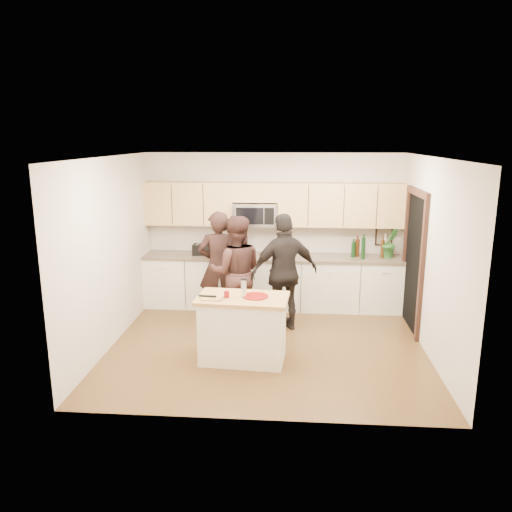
# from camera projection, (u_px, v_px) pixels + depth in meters

# --- Properties ---
(floor) EXTENTS (4.50, 4.50, 0.00)m
(floor) POSITION_uv_depth(u_px,v_px,m) (267.00, 345.00, 7.30)
(floor) COLOR brown
(floor) RESTS_ON ground
(room_shell) EXTENTS (4.52, 4.02, 2.71)m
(room_shell) POSITION_uv_depth(u_px,v_px,m) (268.00, 228.00, 6.90)
(room_shell) COLOR beige
(room_shell) RESTS_ON ground
(back_cabinetry) EXTENTS (4.50, 0.66, 0.94)m
(back_cabinetry) POSITION_uv_depth(u_px,v_px,m) (272.00, 281.00, 8.83)
(back_cabinetry) COLOR white
(back_cabinetry) RESTS_ON ground
(upper_cabinetry) EXTENTS (4.50, 0.33, 0.75)m
(upper_cabinetry) POSITION_uv_depth(u_px,v_px,m) (275.00, 203.00, 8.65)
(upper_cabinetry) COLOR tan
(upper_cabinetry) RESTS_ON ground
(microwave) EXTENTS (0.76, 0.41, 0.40)m
(microwave) POSITION_uv_depth(u_px,v_px,m) (255.00, 214.00, 8.68)
(microwave) COLOR silver
(microwave) RESTS_ON ground
(doorway) EXTENTS (0.06, 1.25, 2.20)m
(doorway) POSITION_uv_depth(u_px,v_px,m) (414.00, 256.00, 7.74)
(doorway) COLOR black
(doorway) RESTS_ON ground
(framed_picture) EXTENTS (0.30, 0.03, 0.38)m
(framed_picture) POSITION_uv_depth(u_px,v_px,m) (384.00, 235.00, 8.78)
(framed_picture) COLOR black
(framed_picture) RESTS_ON ground
(dish_towel) EXTENTS (0.34, 0.60, 0.48)m
(dish_towel) POSITION_uv_depth(u_px,v_px,m) (217.00, 265.00, 8.64)
(dish_towel) COLOR white
(dish_towel) RESTS_ON ground
(island) EXTENTS (1.25, 0.79, 0.90)m
(island) POSITION_uv_depth(u_px,v_px,m) (243.00, 328.00, 6.70)
(island) COLOR white
(island) RESTS_ON ground
(red_plate) EXTENTS (0.34, 0.34, 0.02)m
(red_plate) POSITION_uv_depth(u_px,v_px,m) (255.00, 296.00, 6.60)
(red_plate) COLOR maroon
(red_plate) RESTS_ON island
(box_grater) EXTENTS (0.08, 0.06, 0.24)m
(box_grater) POSITION_uv_depth(u_px,v_px,m) (244.00, 287.00, 6.55)
(box_grater) COLOR silver
(box_grater) RESTS_ON red_plate
(drink_glass) EXTENTS (0.07, 0.07, 0.09)m
(drink_glass) POSITION_uv_depth(u_px,v_px,m) (227.00, 294.00, 6.56)
(drink_glass) COLOR maroon
(drink_glass) RESTS_ON island
(cutting_board) EXTENTS (0.27, 0.22, 0.02)m
(cutting_board) POSITION_uv_depth(u_px,v_px,m) (212.00, 298.00, 6.51)
(cutting_board) COLOR #AC8147
(cutting_board) RESTS_ON island
(tongs) EXTENTS (0.24, 0.05, 0.02)m
(tongs) POSITION_uv_depth(u_px,v_px,m) (207.00, 296.00, 6.53)
(tongs) COLOR black
(tongs) RESTS_ON cutting_board
(knife) EXTENTS (0.22, 0.04, 0.01)m
(knife) POSITION_uv_depth(u_px,v_px,m) (217.00, 299.00, 6.43)
(knife) COLOR silver
(knife) RESTS_ON cutting_board
(toaster) EXTENTS (0.30, 0.23, 0.19)m
(toaster) POSITION_uv_depth(u_px,v_px,m) (202.00, 249.00, 8.77)
(toaster) COLOR black
(toaster) RESTS_ON back_cabinetry
(bottle_cluster) EXTENTS (0.64, 0.35, 0.43)m
(bottle_cluster) POSITION_uv_depth(u_px,v_px,m) (369.00, 246.00, 8.59)
(bottle_cluster) COLOR black
(bottle_cluster) RESTS_ON back_cabinetry
(orchid) EXTENTS (0.34, 0.30, 0.52)m
(orchid) POSITION_uv_depth(u_px,v_px,m) (390.00, 243.00, 8.54)
(orchid) COLOR #2E712D
(orchid) RESTS_ON back_cabinetry
(woman_left) EXTENTS (0.73, 0.55, 1.82)m
(woman_left) POSITION_uv_depth(u_px,v_px,m) (219.00, 266.00, 8.10)
(woman_left) COLOR black
(woman_left) RESTS_ON ground
(woman_center) EXTENTS (0.95, 0.78, 1.79)m
(woman_center) POSITION_uv_depth(u_px,v_px,m) (236.00, 272.00, 7.82)
(woman_center) COLOR #331C19
(woman_center) RESTS_ON ground
(woman_right) EXTENTS (1.17, 0.82, 1.84)m
(woman_right) POSITION_uv_depth(u_px,v_px,m) (284.00, 273.00, 7.70)
(woman_right) COLOR black
(woman_right) RESTS_ON ground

